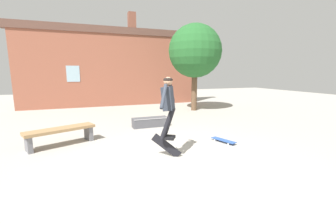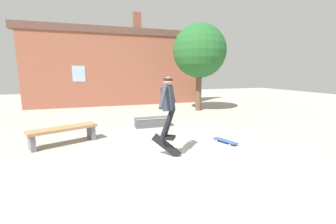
# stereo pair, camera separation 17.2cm
# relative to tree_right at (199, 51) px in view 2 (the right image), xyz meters

# --- Properties ---
(ground_plane) EXTENTS (40.00, 40.00, 0.00)m
(ground_plane) POSITION_rel_tree_right_xyz_m (-3.71, -6.31, -3.13)
(ground_plane) COLOR #A39E93
(building_backdrop) EXTENTS (11.36, 0.52, 5.60)m
(building_backdrop) POSITION_rel_tree_right_xyz_m (-3.70, 3.28, -0.70)
(building_backdrop) COLOR #93513D
(building_backdrop) RESTS_ON ground_plane
(tree_right) EXTENTS (2.78, 2.78, 4.54)m
(tree_right) POSITION_rel_tree_right_xyz_m (0.00, 0.00, 0.00)
(tree_right) COLOR brown
(tree_right) RESTS_ON ground_plane
(park_bench) EXTENTS (1.88, 1.14, 0.50)m
(park_bench) POSITION_rel_tree_right_xyz_m (-6.27, -4.09, -2.76)
(park_bench) COLOR #99754C
(park_bench) RESTS_ON ground_plane
(skate_ledge) EXTENTS (1.35, 0.44, 0.35)m
(skate_ledge) POSITION_rel_tree_right_xyz_m (-3.30, -2.83, -2.95)
(skate_ledge) COLOR #4C4C51
(skate_ledge) RESTS_ON ground_plane
(skater) EXTENTS (0.77, 1.09, 1.48)m
(skater) POSITION_rel_tree_right_xyz_m (-3.75, -5.99, -1.78)
(skater) COLOR #282D38
(skateboard_flipping) EXTENTS (0.69, 0.34, 0.64)m
(skateboard_flipping) POSITION_rel_tree_right_xyz_m (-3.78, -5.94, -2.86)
(skateboard_flipping) COLOR black
(skateboard_resting) EXTENTS (0.44, 0.80, 0.08)m
(skateboard_resting) POSITION_rel_tree_right_xyz_m (-1.81, -5.48, -3.06)
(skateboard_resting) COLOR #2D519E
(skateboard_resting) RESTS_ON ground_plane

